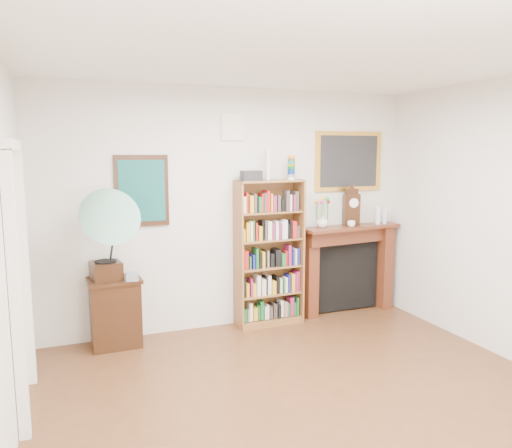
% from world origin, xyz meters
% --- Properties ---
extents(room, '(4.51, 5.01, 2.81)m').
position_xyz_m(room, '(0.00, 0.00, 1.40)').
color(room, '#4D2F17').
rests_on(room, ground).
extents(door_casing, '(0.08, 1.02, 2.17)m').
position_xyz_m(door_casing, '(-2.21, 1.20, 1.26)').
color(door_casing, white).
rests_on(door_casing, left_wall).
extents(teal_poster, '(0.58, 0.04, 0.78)m').
position_xyz_m(teal_poster, '(-1.05, 2.48, 1.65)').
color(teal_poster, black).
rests_on(teal_poster, back_wall).
extents(small_picture, '(0.26, 0.04, 0.30)m').
position_xyz_m(small_picture, '(0.00, 2.48, 2.35)').
color(small_picture, white).
rests_on(small_picture, back_wall).
extents(gilt_painting, '(0.95, 0.04, 0.75)m').
position_xyz_m(gilt_painting, '(1.55, 2.48, 1.95)').
color(gilt_painting, gold).
rests_on(gilt_painting, back_wall).
extents(bookshelf, '(0.81, 0.32, 2.01)m').
position_xyz_m(bookshelf, '(0.40, 2.34, 0.97)').
color(bookshelf, brown).
rests_on(bookshelf, floor).
extents(side_cabinet, '(0.56, 0.42, 0.75)m').
position_xyz_m(side_cabinet, '(-1.40, 2.28, 0.37)').
color(side_cabinet, black).
rests_on(side_cabinet, floor).
extents(fireplace, '(1.38, 0.46, 1.14)m').
position_xyz_m(fireplace, '(1.52, 2.40, 0.67)').
color(fireplace, '#512413').
rests_on(fireplace, floor).
extents(gramophone, '(0.69, 0.82, 0.97)m').
position_xyz_m(gramophone, '(-1.48, 2.13, 1.30)').
color(gramophone, black).
rests_on(gramophone, side_cabinet).
extents(cd_stack, '(0.14, 0.14, 0.08)m').
position_xyz_m(cd_stack, '(-1.23, 2.13, 0.79)').
color(cd_stack, '#A5A6B1').
rests_on(cd_stack, side_cabinet).
extents(mantel_clock, '(0.22, 0.15, 0.46)m').
position_xyz_m(mantel_clock, '(1.54, 2.37, 1.37)').
color(mantel_clock, black).
rests_on(mantel_clock, fireplace).
extents(flower_vase, '(0.17, 0.17, 0.15)m').
position_xyz_m(flower_vase, '(1.12, 2.35, 1.22)').
color(flower_vase, white).
rests_on(flower_vase, fireplace).
extents(teacup, '(0.13, 0.13, 0.08)m').
position_xyz_m(teacup, '(1.48, 2.26, 1.18)').
color(teacup, white).
rests_on(teacup, fireplace).
extents(bottle_left, '(0.07, 0.07, 0.24)m').
position_xyz_m(bottle_left, '(1.92, 2.34, 1.26)').
color(bottle_left, silver).
rests_on(bottle_left, fireplace).
extents(bottle_right, '(0.06, 0.06, 0.20)m').
position_xyz_m(bottle_right, '(2.04, 2.36, 1.24)').
color(bottle_right, silver).
rests_on(bottle_right, fireplace).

